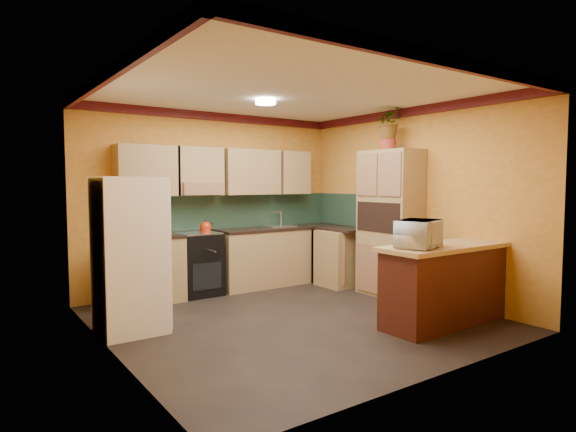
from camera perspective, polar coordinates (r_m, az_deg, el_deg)
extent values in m
plane|color=black|center=(5.92, 0.59, -12.07)|extent=(4.20, 4.20, 0.00)
cube|color=white|center=(5.79, 0.61, 14.56)|extent=(4.20, 4.20, 0.04)
cube|color=gold|center=(7.50, -8.77, 1.74)|extent=(4.20, 0.04, 2.70)
cube|color=gold|center=(4.17, 17.60, -0.16)|extent=(4.20, 0.04, 2.70)
cube|color=gold|center=(4.79, -20.29, 0.29)|extent=(0.04, 4.20, 2.70)
cube|color=gold|center=(7.12, 14.48, 1.54)|extent=(0.04, 4.20, 2.70)
cube|color=#203B2C|center=(7.62, -7.03, 0.55)|extent=(3.70, 0.02, 0.53)
cube|color=#203B2C|center=(8.10, 6.87, 0.76)|extent=(0.02, 1.40, 0.53)
cube|color=tan|center=(7.39, -7.52, 5.21)|extent=(3.10, 0.34, 0.70)
cylinder|color=white|center=(6.27, -2.67, 13.36)|extent=(0.26, 0.26, 0.06)
cube|color=tan|center=(7.43, -6.17, -5.31)|extent=(3.65, 0.60, 0.88)
cube|color=black|center=(7.37, -6.20, -1.78)|extent=(3.65, 0.62, 0.04)
cube|color=black|center=(7.15, -10.59, -5.60)|extent=(0.58, 0.58, 0.91)
cube|color=silver|center=(7.77, -1.18, -1.21)|extent=(0.48, 0.40, 0.03)
cube|color=tan|center=(7.76, 6.74, -4.91)|extent=(0.60, 0.80, 0.88)
cube|color=black|center=(7.71, 6.77, -1.53)|extent=(0.62, 0.80, 0.04)
cube|color=white|center=(5.52, -18.25, -4.42)|extent=(0.68, 0.66, 1.70)
cube|color=tan|center=(7.08, 11.97, -0.86)|extent=(0.48, 0.90, 2.10)
cylinder|color=#A43427|center=(7.11, 11.80, 8.27)|extent=(0.22, 0.22, 0.16)
imported|color=tan|center=(7.14, 11.84, 10.78)|extent=(0.48, 0.44, 0.47)
cube|color=#491511|center=(5.96, 18.60, -7.83)|extent=(1.80, 0.55, 0.88)
cube|color=#AF7D55|center=(5.88, 18.70, -3.39)|extent=(1.90, 0.65, 0.05)
imported|color=white|center=(5.42, 15.24, -2.04)|extent=(0.65, 0.54, 0.30)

